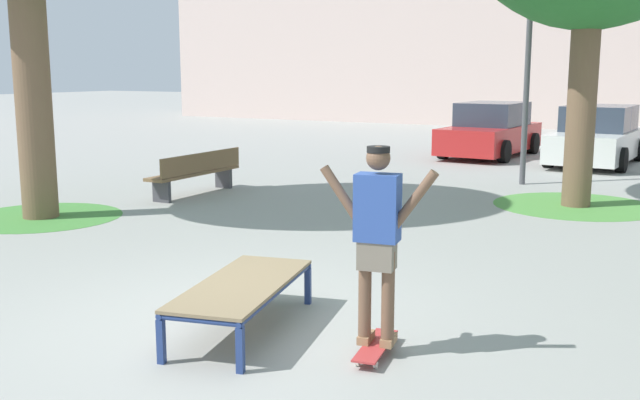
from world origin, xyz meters
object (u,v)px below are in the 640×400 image
object	(u,v)px
car_red	(491,131)
park_bench	(196,172)
skate_box	(242,287)
skater	(377,232)
car_white	(597,137)
skateboard	(376,346)

from	to	relation	value
car_red	park_bench	world-z (taller)	car_red
skate_box	skater	world-z (taller)	skater
car_red	skate_box	bearing A→B (deg)	-82.79
skate_box	car_white	world-z (taller)	car_white
park_bench	skate_box	bearing A→B (deg)	-48.95
park_bench	skateboard	bearing A→B (deg)	-42.10
skater	car_white	world-z (taller)	skater
skateboard	car_white	world-z (taller)	car_white
skateboard	skate_box	bearing A→B (deg)	-178.37
car_red	park_bench	xyz separation A→B (m)	(-3.17, -9.24, -0.24)
car_red	car_white	world-z (taller)	same
skate_box	skater	distance (m)	1.49
skate_box	park_bench	bearing A→B (deg)	131.05
skater	skateboard	bearing A→B (deg)	-80.69
car_red	park_bench	bearing A→B (deg)	-108.95
car_red	skateboard	bearing A→B (deg)	-77.84
skateboard	park_bench	xyz separation A→B (m)	(-6.41, 5.79, 0.37)
park_bench	car_red	bearing A→B (deg)	71.05
car_white	park_bench	bearing A→B (deg)	-124.83
skater	park_bench	distance (m)	8.66
skate_box	car_white	bearing A→B (deg)	86.06
skate_box	skateboard	distance (m)	1.38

